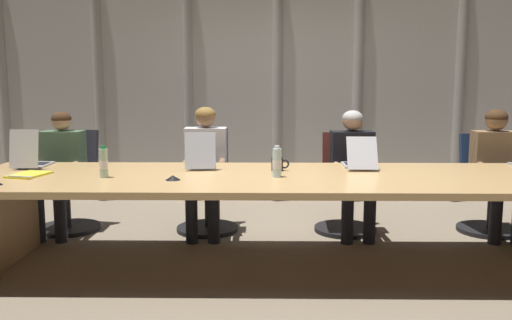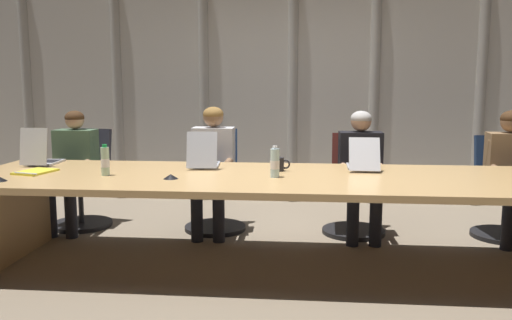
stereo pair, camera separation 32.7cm
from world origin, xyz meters
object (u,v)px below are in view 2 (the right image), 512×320
Objects in this scene: office_chair_right_mid at (503,199)px; conference_mic_middle at (171,176)px; laptop_left_end at (42,157)px; water_bottle_primary at (275,163)px; person_left_mid at (212,162)px; person_right_mid at (512,167)px; office_chair_left_end at (83,190)px; person_left_end at (73,163)px; laptop_left_mid at (204,160)px; office_chair_center at (354,196)px; person_center at (361,166)px; laptop_center at (363,162)px; coffee_mug_near at (279,164)px; office_chair_left_mid at (215,192)px; spiral_notepad at (35,172)px; water_bottle_secondary at (105,161)px.

office_chair_right_mid is 8.54× the size of conference_mic_middle.
laptop_left_end is 2.09m from water_bottle_primary.
person_right_mid is (2.74, -0.00, -0.01)m from person_left_mid.
office_chair_left_end is 0.34m from person_left_end.
water_bottle_primary is at bearing 65.04° from person_left_end.
office_chair_left_end is at bearing 133.82° from conference_mic_middle.
laptop_left_mid reaches higher than office_chair_left_end.
person_center reaches higher than office_chair_center.
person_left_mid is 11.00× the size of conference_mic_middle.
person_left_mid is at bearing 122.97° from water_bottle_primary.
conference_mic_middle is (1.27, -1.14, 0.09)m from person_left_end.
person_left_end is at bearing -84.69° from office_chair_center.
laptop_center is at bearing -91.03° from laptop_left_end.
person_center is 1.02m from coffee_mug_near.
office_chair_left_mid is at bearing -96.54° from office_chair_right_mid.
office_chair_center is 1.39m from office_chair_right_mid.
person_left_mid is (-1.35, -0.15, 0.33)m from office_chair_center.
laptop_left_end is at bearing -68.74° from office_chair_left_mid.
laptop_center is at bearing -6.72° from person_center.
laptop_left_mid is 2.84m from office_chair_right_mid.
conference_mic_middle reaches higher than spiral_notepad.
office_chair_center is 0.80× the size of person_center.
person_right_mid is (2.71, 0.57, -0.11)m from laptop_left_mid.
person_left_end reaches higher than water_bottle_primary.
office_chair_left_mid is at bearing 127.56° from coffee_mug_near.
office_chair_left_end reaches higher than coffee_mug_near.
person_left_mid reaches higher than coffee_mug_near.
person_right_mid is 2.32m from water_bottle_primary.
office_chair_center reaches higher than office_chair_right_mid.
coffee_mug_near is (-2.07, -0.71, 0.10)m from person_right_mid.
water_bottle_secondary is at bearing 120.40° from laptop_left_mid.
laptop_center reaches higher than office_chair_left_end.
person_center is 1.89m from conference_mic_middle.
laptop_left_mid reaches higher than laptop_center.
office_chair_left_end is 6.73× the size of coffee_mug_near.
water_bottle_primary is at bearing -38.38° from person_center.
spiral_notepad is at bearing 179.27° from water_bottle_primary.
office_chair_left_mid is at bearing 85.32° from conference_mic_middle.
person_right_mid reaches higher than laptop_left_mid.
spiral_notepad is (-1.27, -0.41, -0.05)m from laptop_left_mid.
person_left_mid is 1.02× the size of person_right_mid.
person_left_mid is at bearing 69.16° from laptop_center.
laptop_left_mid is 0.45× the size of office_chair_center.
person_center reaches higher than laptop_left_end.
office_chair_left_end is 1.20m from spiral_notepad.
person_right_mid reaches higher than laptop_left_end.
laptop_left_end reaches higher than spiral_notepad.
person_left_end reaches higher than laptop_left_end.
office_chair_left_mid is 0.83× the size of person_center.
office_chair_center is at bearing 95.77° from person_left_mid.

